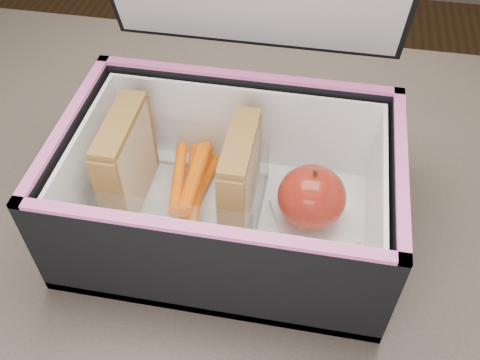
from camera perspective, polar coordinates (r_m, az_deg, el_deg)
name	(u,v)px	position (r m, az deg, el deg)	size (l,w,h in m)	color
kitchen_table	(235,290)	(0.63, -0.58, -11.63)	(1.20, 0.80, 0.75)	#62544C
lunch_bag	(229,179)	(0.52, -1.18, 0.09)	(0.32, 0.28, 0.32)	black
plastic_tub	(184,183)	(0.55, -5.98, -0.34)	(0.16, 0.12, 0.07)	white
sandwich_left	(127,161)	(0.55, -12.00, 2.02)	(0.03, 0.10, 0.11)	#C8B783
sandwich_right	(240,177)	(0.53, -0.02, 0.35)	(0.03, 0.09, 0.10)	#C8B783
carrot_sticks	(194,184)	(0.57, -4.97, -0.44)	(0.05, 0.13, 0.03)	#FF5D0D
paper_napkin	(313,222)	(0.56, 7.80, -4.41)	(0.07, 0.08, 0.01)	white
red_apple	(312,197)	(0.53, 7.64, -1.82)	(0.08, 0.08, 0.07)	maroon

